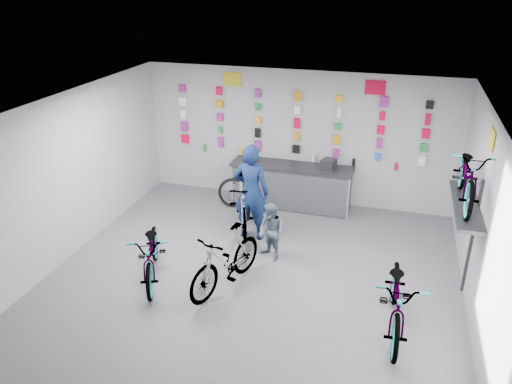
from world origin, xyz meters
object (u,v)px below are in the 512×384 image
(counter, at_px, (291,187))
(clerk, at_px, (251,192))
(bike_right, at_px, (398,298))
(bike_service, at_px, (242,204))
(bike_center, at_px, (226,259))
(bike_left, at_px, (152,253))
(customer, at_px, (271,232))

(counter, height_order, clerk, clerk)
(bike_right, distance_m, clerk, 3.58)
(bike_service, xyz_separation_m, clerk, (0.28, -0.27, 0.42))
(bike_center, distance_m, clerk, 1.85)
(bike_center, relative_size, bike_service, 0.96)
(bike_service, bearing_deg, bike_right, -58.93)
(counter, xyz_separation_m, bike_left, (-1.66, -3.46, 0.01))
(customer, bearing_deg, bike_left, -112.08)
(bike_left, height_order, customer, customer)
(bike_left, relative_size, bike_service, 1.01)
(bike_right, bearing_deg, customer, 146.16)
(bike_service, distance_m, customer, 1.30)
(bike_center, distance_m, bike_service, 2.10)
(customer, bearing_deg, counter, 127.85)
(counter, height_order, customer, customer)
(clerk, bearing_deg, counter, -104.98)
(counter, relative_size, clerk, 1.38)
(bike_left, bearing_deg, clerk, 33.91)
(bike_right, bearing_deg, bike_service, 140.69)
(bike_service, distance_m, clerk, 0.57)
(bike_service, bearing_deg, bike_left, -135.44)
(clerk, relative_size, customer, 1.76)
(counter, height_order, bike_right, bike_right)
(counter, bearing_deg, clerk, -106.19)
(bike_center, bearing_deg, clerk, 112.89)
(counter, distance_m, bike_right, 4.40)
(customer, bearing_deg, bike_center, -79.31)
(counter, xyz_separation_m, bike_service, (-0.74, -1.31, 0.07))
(bike_service, bearing_deg, customer, -70.26)
(bike_left, relative_size, customer, 1.70)
(bike_service, bearing_deg, counter, 38.67)
(bike_center, relative_size, clerk, 0.92)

